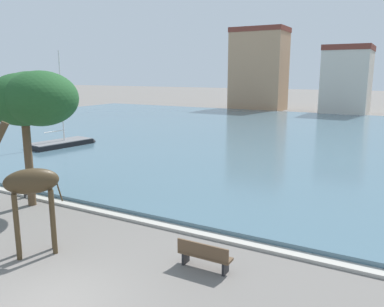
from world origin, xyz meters
TOP-DOWN VIEW (x-y plane):
  - ground_plane at (0.00, 0.00)m, footprint 300.00×300.00m
  - harbor_water at (0.00, 30.30)m, footprint 88.19×48.09m
  - quay_edge_coping at (0.00, 6.00)m, footprint 88.19×0.50m
  - giraffe_statue at (-3.01, 1.69)m, footprint 2.05×2.48m
  - sailboat_black at (-16.81, 16.19)m, footprint 2.79×6.11m
  - shade_tree at (-7.31, 5.35)m, footprint 4.59×4.23m
  - mooring_bollard at (-8.64, 5.85)m, footprint 0.24×0.24m
  - park_bench at (2.66, 3.67)m, footprint 1.80×0.44m
  - townhouse_narrow_midrow at (-15.17, 58.10)m, footprint 9.02×6.05m
  - townhouse_end_terrace at (-0.86, 57.50)m, footprint 6.68×8.03m

SIDE VIEW (x-z plane):
  - ground_plane at x=0.00m, z-range 0.00..0.00m
  - quay_edge_coping at x=0.00m, z-range 0.00..0.12m
  - harbor_water at x=0.00m, z-range 0.00..0.30m
  - mooring_bollard at x=-8.64m, z-range 0.00..0.50m
  - sailboat_black at x=-16.81m, z-range -3.57..4.38m
  - park_bench at x=2.66m, z-range 0.03..0.95m
  - giraffe_statue at x=-3.01m, z-range 0.05..5.00m
  - shade_tree at x=-7.31m, z-range 1.90..8.20m
  - townhouse_end_terrace at x=-0.86m, z-range 0.01..10.27m
  - townhouse_narrow_midrow at x=-15.17m, z-range 0.02..13.66m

